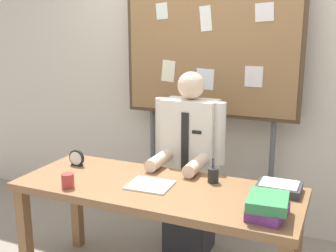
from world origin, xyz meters
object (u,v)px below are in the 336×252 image
at_px(open_notebook, 150,185).
at_px(paper_tray, 279,188).
at_px(desk, 157,199).
at_px(coffee_mug, 68,181).
at_px(pen_holder, 213,175).
at_px(desk_clock, 77,159).
at_px(bulletin_board, 210,50).
at_px(book_stack, 268,206).
at_px(person, 189,171).

bearing_deg(open_notebook, paper_tray, 16.75).
distance_m(desk, coffee_mug, 0.57).
bearing_deg(pen_holder, coffee_mug, -150.70).
xyz_separation_m(open_notebook, desk_clock, (-0.66, 0.14, 0.05)).
height_order(bulletin_board, book_stack, bulletin_board).
height_order(desk, desk_clock, desk_clock).
xyz_separation_m(desk, paper_tray, (0.72, 0.21, 0.12)).
bearing_deg(desk_clock, paper_tray, 3.53).
bearing_deg(pen_holder, person, 128.81).
height_order(book_stack, open_notebook, book_stack).
xyz_separation_m(open_notebook, paper_tray, (0.76, 0.23, 0.02)).
xyz_separation_m(coffee_mug, paper_tray, (1.22, 0.46, -0.02)).
xyz_separation_m(open_notebook, pen_holder, (0.34, 0.22, 0.04)).
relative_size(desk, open_notebook, 6.69).
xyz_separation_m(book_stack, open_notebook, (-0.76, 0.14, -0.05)).
xyz_separation_m(desk, person, (0.00, 0.59, -0.00)).
height_order(open_notebook, desk_clock, desk_clock).
bearing_deg(coffee_mug, book_stack, 3.93).
bearing_deg(bulletin_board, person, -90.01).
bearing_deg(paper_tray, person, 152.49).
bearing_deg(pen_holder, desk_clock, -175.34).
distance_m(desk, bulletin_board, 1.35).
xyz_separation_m(desk, bulletin_board, (0.00, 1.02, 0.89)).
bearing_deg(book_stack, pen_holder, 138.54).
height_order(desk_clock, paper_tray, desk_clock).
xyz_separation_m(coffee_mug, pen_holder, (0.80, 0.45, 0.00)).
distance_m(open_notebook, paper_tray, 0.79).
xyz_separation_m(person, bulletin_board, (0.00, 0.43, 0.90)).
relative_size(bulletin_board, pen_holder, 13.49).
distance_m(person, bulletin_board, 0.99).
relative_size(desk, desk_clock, 15.34).
height_order(bulletin_board, coffee_mug, bulletin_board).
relative_size(person, open_notebook, 5.24).
bearing_deg(book_stack, desk, 167.24).
relative_size(bulletin_board, book_stack, 8.29).
distance_m(bulletin_board, desk_clock, 1.36).
distance_m(desk, open_notebook, 0.11).
distance_m(desk_clock, coffee_mug, 0.42).
relative_size(book_stack, pen_holder, 1.63).
bearing_deg(open_notebook, pen_holder, 32.94).
xyz_separation_m(bulletin_board, open_notebook, (-0.04, -1.04, -0.80)).
bearing_deg(person, bulletin_board, 89.99).
bearing_deg(person, paper_tray, -27.51).
relative_size(desk, paper_tray, 6.96).
height_order(desk, pen_holder, pen_holder).
height_order(desk, bulletin_board, bulletin_board).
bearing_deg(bulletin_board, desk, -90.00).
distance_m(book_stack, desk_clock, 1.45).
bearing_deg(person, desk, -90.00).
xyz_separation_m(book_stack, coffee_mug, (-1.22, -0.08, -0.02)).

